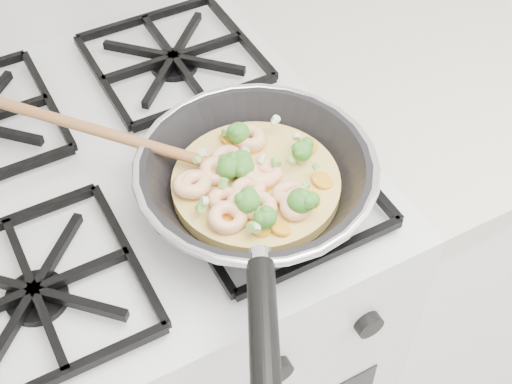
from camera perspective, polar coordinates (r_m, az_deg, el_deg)
name	(u,v)px	position (r m, az deg, el deg)	size (l,w,h in m)	color
stove	(153,338)	(1.30, -8.18, -11.42)	(0.60, 0.60, 0.92)	silver
counter_right	(502,182)	(1.61, 18.94, 0.79)	(1.00, 0.60, 0.90)	white
skillet	(254,181)	(0.84, -0.16, 0.88)	(0.40, 0.52, 0.09)	black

